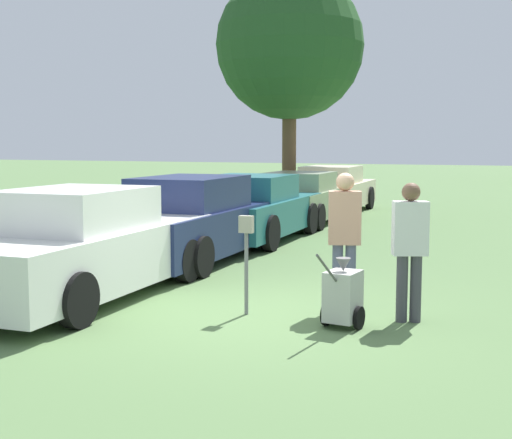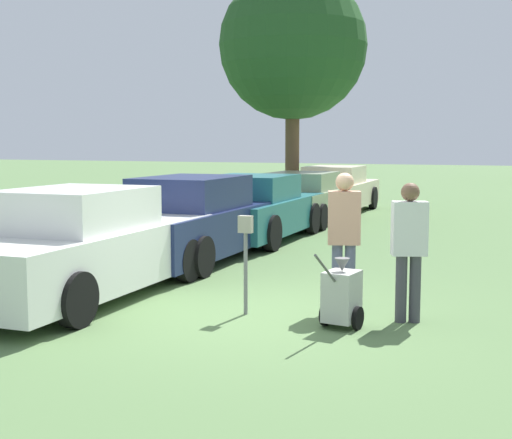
% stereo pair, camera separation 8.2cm
% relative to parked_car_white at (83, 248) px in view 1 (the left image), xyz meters
% --- Properties ---
extents(ground_plane, '(120.00, 120.00, 0.00)m').
position_rel_parked_car_white_xyz_m(ground_plane, '(2.70, -0.07, -0.72)').
color(ground_plane, '#517042').
extents(parked_car_white, '(2.06, 4.86, 1.57)m').
position_rel_parked_car_white_xyz_m(parked_car_white, '(0.00, 0.00, 0.00)').
color(parked_car_white, silver).
rests_on(parked_car_white, ground_plane).
extents(parked_car_navy, '(2.02, 5.32, 1.57)m').
position_rel_parked_car_white_xyz_m(parked_car_navy, '(0.00, 3.52, 0.00)').
color(parked_car_navy, '#19234C').
rests_on(parked_car_navy, ground_plane).
extents(parked_car_teal, '(2.16, 4.77, 1.47)m').
position_rel_parked_car_white_xyz_m(parked_car_teal, '(-0.00, 6.40, -0.03)').
color(parked_car_teal, '#23666B').
rests_on(parked_car_teal, ground_plane).
extents(parked_car_sage, '(2.03, 4.67, 1.39)m').
position_rel_parked_car_white_xyz_m(parked_car_sage, '(-0.00, 9.99, -0.07)').
color(parked_car_sage, gray).
rests_on(parked_car_sage, ground_plane).
extents(parked_car_cream, '(2.01, 4.95, 1.45)m').
position_rel_parked_car_white_xyz_m(parked_car_cream, '(-0.00, 13.12, -0.04)').
color(parked_car_cream, beige).
rests_on(parked_car_cream, ground_plane).
extents(parking_meter, '(0.18, 0.09, 1.28)m').
position_rel_parked_car_white_xyz_m(parking_meter, '(2.53, -0.06, 0.18)').
color(parking_meter, slate).
rests_on(parking_meter, ground_plane).
extents(person_worker, '(0.47, 0.34, 1.82)m').
position_rel_parked_car_white_xyz_m(person_worker, '(3.64, 0.63, 0.32)').
color(person_worker, '#515670').
rests_on(person_worker, ground_plane).
extents(person_supervisor, '(0.47, 0.36, 1.72)m').
position_rel_parked_car_white_xyz_m(person_supervisor, '(4.54, 0.33, 0.26)').
color(person_supervisor, '#3F3F47').
rests_on(person_supervisor, ground_plane).
extents(equipment_cart, '(0.50, 1.00, 1.00)m').
position_rel_parked_car_white_xyz_m(equipment_cart, '(3.86, -0.23, -0.33)').
color(equipment_cart, '#B2B2AD').
rests_on(equipment_cart, ground_plane).
extents(shade_tree, '(4.57, 4.57, 7.45)m').
position_rel_parked_car_white_xyz_m(shade_tree, '(-1.34, 12.84, 4.42)').
color(shade_tree, brown).
rests_on(shade_tree, ground_plane).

